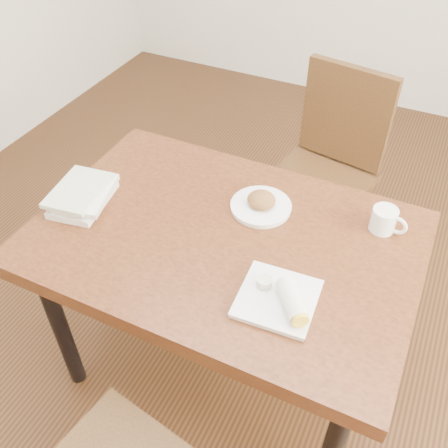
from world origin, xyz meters
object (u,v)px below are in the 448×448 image
at_px(book_stack, 83,195).
at_px(table, 224,253).
at_px(plate_burrito, 282,299).
at_px(chair_far, 329,161).
at_px(coffee_mug, 385,220).
at_px(plate_scone, 261,204).

bearing_deg(book_stack, table, 6.53).
xyz_separation_m(table, book_stack, (-0.51, -0.06, 0.11)).
distance_m(plate_burrito, book_stack, 0.78).
distance_m(table, chair_far, 0.85).
bearing_deg(coffee_mug, table, -151.18).
distance_m(plate_scone, coffee_mug, 0.40).
bearing_deg(chair_far, coffee_mug, -60.89).
distance_m(table, coffee_mug, 0.53).
distance_m(chair_far, plate_burrito, 1.04).
relative_size(chair_far, book_stack, 3.57).
xyz_separation_m(coffee_mug, book_stack, (-0.96, -0.31, -0.01)).
xyz_separation_m(plate_scone, book_stack, (-0.56, -0.23, 0.01)).
relative_size(plate_burrito, book_stack, 0.86).
height_order(coffee_mug, plate_burrito, coffee_mug).
bearing_deg(chair_far, plate_burrito, -82.31).
bearing_deg(plate_scone, coffee_mug, 10.92).
bearing_deg(coffee_mug, chair_far, 119.11).
bearing_deg(plate_burrito, book_stack, 171.00).
height_order(coffee_mug, book_stack, coffee_mug).
height_order(chair_far, plate_burrito, chair_far).
relative_size(table, plate_burrito, 5.35).
distance_m(coffee_mug, book_stack, 1.01).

